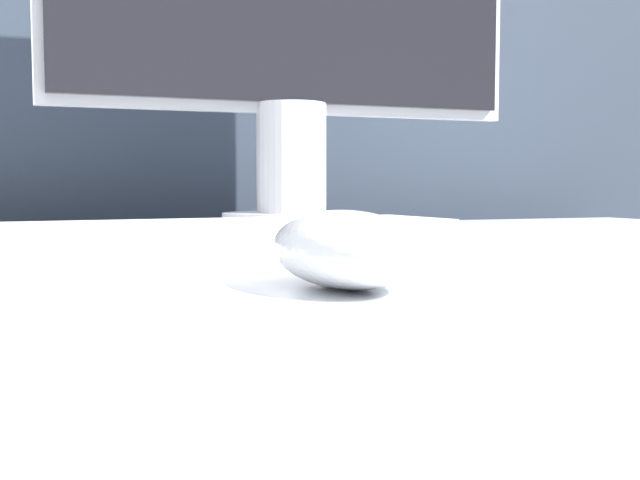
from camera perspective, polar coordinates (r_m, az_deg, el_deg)
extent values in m
cube|color=#333D4C|center=(1.14, -15.37, -2.73)|extent=(5.00, 0.03, 1.28)
ellipsoid|color=white|center=(0.38, 1.88, -0.66)|extent=(0.07, 0.12, 0.04)
cube|color=white|center=(0.60, -8.19, -0.09)|extent=(0.43, 0.17, 0.02)
cube|color=silver|center=(0.60, -8.20, 1.06)|extent=(0.40, 0.15, 0.01)
cylinder|color=silver|center=(0.89, -2.19, 1.46)|extent=(0.16, 0.16, 0.02)
cylinder|color=silver|center=(0.89, -2.20, 6.24)|extent=(0.08, 0.08, 0.13)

